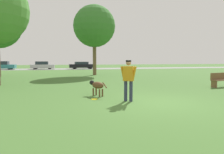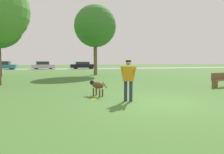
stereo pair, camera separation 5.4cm
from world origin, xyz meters
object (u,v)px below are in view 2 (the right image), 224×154
(frisbee, at_px, (94,99))
(dog, at_px, (97,85))
(parked_car_black, at_px, (83,65))
(parked_car_teal, at_px, (4,66))
(parked_car_silver, at_px, (44,65))
(tree_mid_center, at_px, (95,26))
(person, at_px, (128,77))
(park_bench, at_px, (221,79))

(frisbee, bearing_deg, dog, 73.24)
(frisbee, xyz_separation_m, parked_car_black, (1.85, 28.00, 0.63))
(parked_car_teal, bearing_deg, parked_car_black, -3.38)
(parked_car_black, bearing_deg, parked_car_silver, 174.81)
(frisbee, relative_size, tree_mid_center, 0.04)
(parked_car_teal, bearing_deg, tree_mid_center, -51.24)
(person, xyz_separation_m, park_bench, (6.63, 2.70, -0.48))
(tree_mid_center, height_order, parked_car_silver, tree_mid_center)
(person, xyz_separation_m, frisbee, (-1.24, 0.66, -0.93))
(person, xyz_separation_m, parked_car_teal, (-12.46, 28.98, -0.27))
(frisbee, height_order, park_bench, park_bench)
(dog, relative_size, park_bench, 0.73)
(parked_car_teal, bearing_deg, dog, -69.38)
(dog, distance_m, parked_car_black, 27.26)
(frisbee, relative_size, parked_car_teal, 0.07)
(person, xyz_separation_m, tree_mid_center, (0.70, 13.70, 4.16))
(tree_mid_center, distance_m, parked_car_teal, 20.65)
(parked_car_teal, bearing_deg, park_bench, -55.97)
(dog, bearing_deg, frisbee, 133.87)
(parked_car_silver, bearing_deg, person, -78.83)
(frisbee, distance_m, parked_car_teal, 30.47)
(dog, relative_size, parked_car_teal, 0.26)
(dog, height_order, parked_car_silver, parked_car_silver)
(dog, height_order, parked_car_teal, parked_car_teal)
(tree_mid_center, bearing_deg, parked_car_black, 90.31)
(dog, distance_m, parked_car_teal, 29.83)
(person, bearing_deg, parked_car_teal, 145.51)
(person, bearing_deg, frisbee, -175.88)
(frisbee, bearing_deg, tree_mid_center, 81.56)
(person, relative_size, parked_car_black, 0.35)
(parked_car_silver, distance_m, parked_car_black, 6.73)
(park_bench, bearing_deg, parked_car_silver, 103.64)
(person, height_order, parked_car_silver, person)
(person, relative_size, parked_car_teal, 0.40)
(parked_car_silver, xyz_separation_m, parked_car_black, (6.73, -0.32, -0.01))
(parked_car_silver, bearing_deg, parked_car_black, -3.42)
(dog, xyz_separation_m, frisbee, (-0.24, -0.78, -0.46))
(person, bearing_deg, park_bench, 54.44)
(dog, bearing_deg, tree_mid_center, -37.26)
(parked_car_black, distance_m, park_bench, 26.64)
(frisbee, relative_size, park_bench, 0.18)
(parked_car_teal, bearing_deg, parked_car_silver, -2.02)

